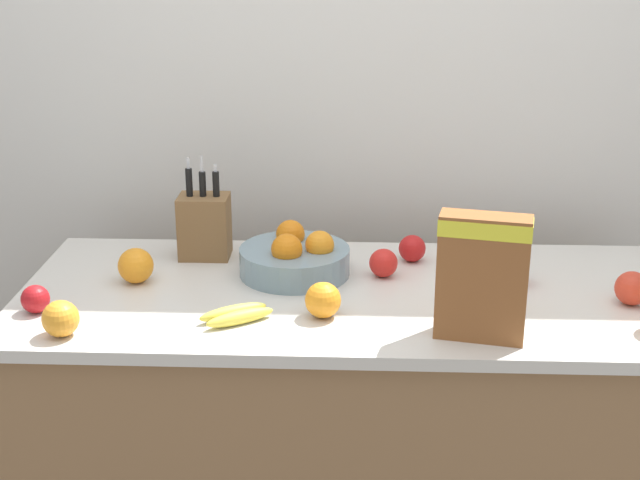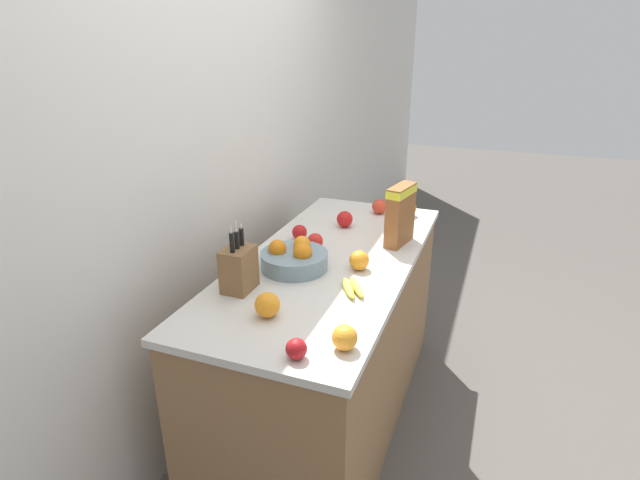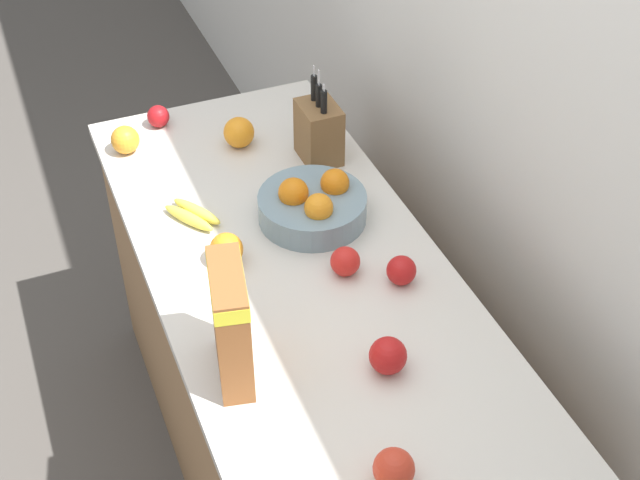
{
  "view_description": "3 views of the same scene",
  "coord_description": "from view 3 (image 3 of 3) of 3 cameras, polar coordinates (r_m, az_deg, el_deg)",
  "views": [
    {
      "loc": [
        -0.0,
        -2.02,
        1.73
      ],
      "look_at": [
        -0.09,
        0.01,
        1.0
      ],
      "focal_mm": 50.0,
      "sensor_mm": 36.0,
      "label": 1
    },
    {
      "loc": [
        -1.9,
        -0.67,
        1.77
      ],
      "look_at": [
        -0.08,
        0.02,
        0.98
      ],
      "focal_mm": 28.0,
      "sensor_mm": 36.0,
      "label": 2
    },
    {
      "loc": [
        1.54,
        -0.56,
        2.32
      ],
      "look_at": [
        0.05,
        0.04,
        0.97
      ],
      "focal_mm": 50.0,
      "sensor_mm": 36.0,
      "label": 3
    }
  ],
  "objects": [
    {
      "name": "apple_leftmost",
      "position": [
        2.72,
        -10.31,
        7.79
      ],
      "size": [
        0.07,
        0.07,
        0.07
      ],
      "primitive_type": "sphere",
      "color": "#A31419",
      "rests_on": "counter"
    },
    {
      "name": "banana_bunch",
      "position": [
        2.34,
        -8.15,
        1.62
      ],
      "size": [
        0.18,
        0.14,
        0.03
      ],
      "rotation": [
        0.0,
        0.0,
        3.74
      ],
      "color": "yellow",
      "rests_on": "counter"
    },
    {
      "name": "knife_block",
      "position": [
        2.51,
        -0.07,
        6.97
      ],
      "size": [
        0.13,
        0.1,
        0.28
      ],
      "color": "brown",
      "rests_on": "counter"
    },
    {
      "name": "apple_rear",
      "position": [
        2.13,
        5.23,
        -1.95
      ],
      "size": [
        0.07,
        0.07,
        0.07
      ],
      "primitive_type": "sphere",
      "color": "red",
      "rests_on": "counter"
    },
    {
      "name": "orange_near_bowl",
      "position": [
        2.59,
        -5.21,
        6.87
      ],
      "size": [
        0.09,
        0.09,
        0.09
      ],
      "primitive_type": "sphere",
      "color": "orange",
      "rests_on": "counter"
    },
    {
      "name": "apple_front",
      "position": [
        1.93,
        4.37,
        -7.39
      ],
      "size": [
        0.08,
        0.08,
        0.08
      ],
      "primitive_type": "sphere",
      "color": "red",
      "rests_on": "counter"
    },
    {
      "name": "ground_plane",
      "position": [
        2.85,
        -1.24,
        -14.68
      ],
      "size": [
        14.0,
        14.0,
        0.0
      ],
      "primitive_type": "plane",
      "color": "#514C47"
    },
    {
      "name": "orange_mid_left",
      "position": [
        2.19,
        -6.02,
        -0.6
      ],
      "size": [
        0.08,
        0.08,
        0.08
      ],
      "primitive_type": "sphere",
      "color": "orange",
      "rests_on": "counter"
    },
    {
      "name": "counter",
      "position": [
        2.5,
        -1.38,
        -8.95
      ],
      "size": [
        1.65,
        0.71,
        0.87
      ],
      "color": "olive",
      "rests_on": "ground_plane"
    },
    {
      "name": "apple_middle",
      "position": [
        1.75,
        4.75,
        -14.38
      ],
      "size": [
        0.08,
        0.08,
        0.08
      ],
      "primitive_type": "sphere",
      "color": "red",
      "rests_on": "counter"
    },
    {
      "name": "cereal_box",
      "position": [
        1.85,
        -5.75,
        -5.14
      ],
      "size": [
        0.21,
        0.11,
        0.28
      ],
      "rotation": [
        0.0,
        0.0,
        -0.21
      ],
      "color": "brown",
      "rests_on": "counter"
    },
    {
      "name": "orange_back_center",
      "position": [
        2.62,
        -12.36,
        6.29
      ],
      "size": [
        0.08,
        0.08,
        0.08
      ],
      "primitive_type": "sphere",
      "color": "orange",
      "rests_on": "counter"
    },
    {
      "name": "wall_back",
      "position": [
        2.17,
        12.7,
        10.93
      ],
      "size": [
        9.0,
        0.06,
        2.6
      ],
      "color": "silver",
      "rests_on": "ground_plane"
    },
    {
      "name": "fruit_bowl",
      "position": [
        2.31,
        -0.47,
        2.27
      ],
      "size": [
        0.28,
        0.28,
        0.12
      ],
      "color": "gray",
      "rests_on": "counter"
    },
    {
      "name": "apple_by_knife_block",
      "position": [
        2.15,
        1.63,
        -1.38
      ],
      "size": [
        0.07,
        0.07,
        0.07
      ],
      "primitive_type": "sphere",
      "color": "red",
      "rests_on": "counter"
    }
  ]
}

